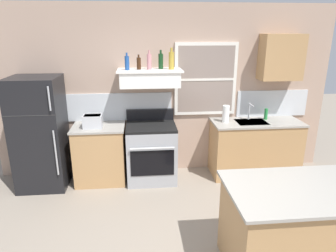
{
  "coord_description": "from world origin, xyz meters",
  "views": [
    {
      "loc": [
        -0.41,
        -2.57,
        2.31
      ],
      "look_at": [
        -0.05,
        1.2,
        1.1
      ],
      "focal_mm": 32.34,
      "sensor_mm": 36.0,
      "label": 1
    }
  ],
  "objects_px": {
    "toaster": "(93,121)",
    "refrigerator": "(40,133)",
    "paper_towel_roll": "(226,114)",
    "kitchen_island": "(297,230)",
    "bottle_dark_green_wine": "(161,61)",
    "dish_soap_bottle": "(266,114)",
    "stove_range": "(151,152)",
    "bottle_champagne_gold_foil": "(171,60)",
    "bottle_brown_stout": "(139,63)",
    "bottle_rose_pink": "(149,61)",
    "bottle_blue_liqueur": "(127,63)"
  },
  "relations": [
    {
      "from": "toaster",
      "to": "stove_range",
      "type": "distance_m",
      "value": 1.02
    },
    {
      "from": "bottle_dark_green_wine",
      "to": "dish_soap_bottle",
      "type": "bearing_deg",
      "value": -0.54
    },
    {
      "from": "refrigerator",
      "to": "bottle_champagne_gold_foil",
      "type": "xyz_separation_m",
      "value": [
        1.97,
        0.11,
        1.04
      ]
    },
    {
      "from": "stove_range",
      "to": "bottle_champagne_gold_foil",
      "type": "bearing_deg",
      "value": 14.87
    },
    {
      "from": "bottle_brown_stout",
      "to": "dish_soap_bottle",
      "type": "xyz_separation_m",
      "value": [
        2.04,
        0.02,
        -0.84
      ]
    },
    {
      "from": "stove_range",
      "to": "bottle_champagne_gold_foil",
      "type": "relative_size",
      "value": 3.47
    },
    {
      "from": "dish_soap_bottle",
      "to": "paper_towel_roll",
      "type": "bearing_deg",
      "value": -171.87
    },
    {
      "from": "refrigerator",
      "to": "paper_towel_roll",
      "type": "distance_m",
      "value": 2.84
    },
    {
      "from": "bottle_blue_liqueur",
      "to": "bottle_rose_pink",
      "type": "xyz_separation_m",
      "value": [
        0.32,
        0.04,
        0.01
      ]
    },
    {
      "from": "toaster",
      "to": "dish_soap_bottle",
      "type": "height_order",
      "value": "toaster"
    },
    {
      "from": "bottle_brown_stout",
      "to": "bottle_rose_pink",
      "type": "xyz_separation_m",
      "value": [
        0.15,
        -0.02,
        0.03
      ]
    },
    {
      "from": "stove_range",
      "to": "bottle_champagne_gold_foil",
      "type": "distance_m",
      "value": 1.45
    },
    {
      "from": "bottle_rose_pink",
      "to": "stove_range",
      "type": "bearing_deg",
      "value": -87.48
    },
    {
      "from": "refrigerator",
      "to": "dish_soap_bottle",
      "type": "relative_size",
      "value": 9.32
    },
    {
      "from": "refrigerator",
      "to": "bottle_rose_pink",
      "type": "distance_m",
      "value": 1.94
    },
    {
      "from": "bottle_brown_stout",
      "to": "bottle_champagne_gold_foil",
      "type": "xyz_separation_m",
      "value": [
        0.48,
        -0.03,
        0.04
      ]
    },
    {
      "from": "stove_range",
      "to": "bottle_blue_liqueur",
      "type": "bearing_deg",
      "value": 169.58
    },
    {
      "from": "bottle_blue_liqueur",
      "to": "bottle_dark_green_wine",
      "type": "relative_size",
      "value": 0.89
    },
    {
      "from": "paper_towel_roll",
      "to": "bottle_champagne_gold_foil",
      "type": "bearing_deg",
      "value": 176.77
    },
    {
      "from": "paper_towel_roll",
      "to": "kitchen_island",
      "type": "height_order",
      "value": "paper_towel_roll"
    },
    {
      "from": "toaster",
      "to": "bottle_brown_stout",
      "type": "distance_m",
      "value": 1.1
    },
    {
      "from": "bottle_rose_pink",
      "to": "kitchen_island",
      "type": "relative_size",
      "value": 0.2
    },
    {
      "from": "bottle_blue_liqueur",
      "to": "bottle_brown_stout",
      "type": "bearing_deg",
      "value": 18.32
    },
    {
      "from": "bottle_dark_green_wine",
      "to": "dish_soap_bottle",
      "type": "relative_size",
      "value": 1.55
    },
    {
      "from": "stove_range",
      "to": "kitchen_island",
      "type": "xyz_separation_m",
      "value": [
        1.32,
        -2.07,
        -0.01
      ]
    },
    {
      "from": "dish_soap_bottle",
      "to": "kitchen_island",
      "type": "xyz_separation_m",
      "value": [
        -0.56,
        -2.21,
        -0.54
      ]
    },
    {
      "from": "toaster",
      "to": "paper_towel_roll",
      "type": "height_order",
      "value": "paper_towel_roll"
    },
    {
      "from": "refrigerator",
      "to": "bottle_champagne_gold_foil",
      "type": "height_order",
      "value": "bottle_champagne_gold_foil"
    },
    {
      "from": "paper_towel_roll",
      "to": "kitchen_island",
      "type": "bearing_deg",
      "value": -86.23
    },
    {
      "from": "bottle_dark_green_wine",
      "to": "paper_towel_roll",
      "type": "xyz_separation_m",
      "value": [
        1.01,
        -0.12,
        -0.82
      ]
    },
    {
      "from": "bottle_rose_pink",
      "to": "kitchen_island",
      "type": "bearing_deg",
      "value": -58.64
    },
    {
      "from": "bottle_brown_stout",
      "to": "dish_soap_bottle",
      "type": "bearing_deg",
      "value": 0.58
    },
    {
      "from": "toaster",
      "to": "kitchen_island",
      "type": "height_order",
      "value": "toaster"
    },
    {
      "from": "bottle_dark_green_wine",
      "to": "stove_range",
      "type": "bearing_deg",
      "value": -138.0
    },
    {
      "from": "paper_towel_roll",
      "to": "dish_soap_bottle",
      "type": "xyz_separation_m",
      "value": [
        0.7,
        0.1,
        -0.04
      ]
    },
    {
      "from": "bottle_rose_pink",
      "to": "dish_soap_bottle",
      "type": "height_order",
      "value": "bottle_rose_pink"
    },
    {
      "from": "dish_soap_bottle",
      "to": "toaster",
      "type": "bearing_deg",
      "value": -176.49
    },
    {
      "from": "toaster",
      "to": "bottle_dark_green_wine",
      "type": "distance_m",
      "value": 1.36
    },
    {
      "from": "refrigerator",
      "to": "bottle_dark_green_wine",
      "type": "distance_m",
      "value": 2.1
    },
    {
      "from": "bottle_rose_pink",
      "to": "kitchen_island",
      "type": "xyz_separation_m",
      "value": [
        1.32,
        -2.17,
        -1.41
      ]
    },
    {
      "from": "bottle_blue_liqueur",
      "to": "dish_soap_bottle",
      "type": "xyz_separation_m",
      "value": [
        2.21,
        0.08,
        -0.85
      ]
    },
    {
      "from": "bottle_blue_liqueur",
      "to": "bottle_dark_green_wine",
      "type": "height_order",
      "value": "bottle_dark_green_wine"
    },
    {
      "from": "stove_range",
      "to": "dish_soap_bottle",
      "type": "xyz_separation_m",
      "value": [
        1.88,
        0.14,
        0.54
      ]
    },
    {
      "from": "refrigerator",
      "to": "bottle_champagne_gold_foil",
      "type": "distance_m",
      "value": 2.23
    },
    {
      "from": "toaster",
      "to": "refrigerator",
      "type": "bearing_deg",
      "value": 179.39
    },
    {
      "from": "bottle_champagne_gold_foil",
      "to": "paper_towel_roll",
      "type": "height_order",
      "value": "bottle_champagne_gold_foil"
    },
    {
      "from": "bottle_champagne_gold_foil",
      "to": "kitchen_island",
      "type": "height_order",
      "value": "bottle_champagne_gold_foil"
    },
    {
      "from": "toaster",
      "to": "bottle_blue_liqueur",
      "type": "relative_size",
      "value": 1.19
    },
    {
      "from": "bottle_champagne_gold_foil",
      "to": "dish_soap_bottle",
      "type": "xyz_separation_m",
      "value": [
        1.56,
        0.05,
        -0.88
      ]
    },
    {
      "from": "stove_range",
      "to": "paper_towel_roll",
      "type": "distance_m",
      "value": 1.32
    }
  ]
}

